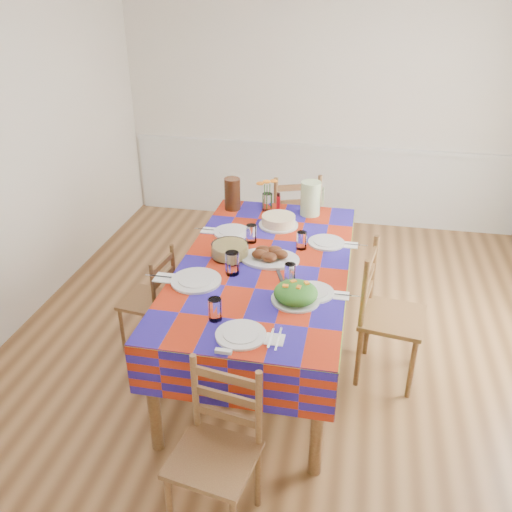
{
  "coord_description": "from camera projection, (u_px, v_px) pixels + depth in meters",
  "views": [
    {
      "loc": [
        0.44,
        -3.55,
        2.67
      ],
      "look_at": [
        -0.24,
        -0.15,
        0.84
      ],
      "focal_mm": 38.0,
      "sensor_mm": 36.0,
      "label": 1
    }
  ],
  "objects": [
    {
      "name": "hot_sauce",
      "position": [
        278.0,
        201.0,
        4.62
      ],
      "size": [
        0.04,
        0.04,
        0.15
      ],
      "primitive_type": "cylinder",
      "color": "red",
      "rests_on": "dining_table"
    },
    {
      "name": "dining_table",
      "position": [
        265.0,
        274.0,
        3.86
      ],
      "size": [
        1.17,
        2.18,
        0.85
      ],
      "color": "brown",
      "rests_on": "room"
    },
    {
      "name": "name_card",
      "position": [
        223.0,
        351.0,
        2.9
      ],
      "size": [
        0.09,
        0.03,
        0.02
      ],
      "primitive_type": "cube",
      "color": "silver",
      "rests_on": "dining_table"
    },
    {
      "name": "setting_left_near",
      "position": [
        208.0,
        274.0,
        3.59
      ],
      "size": [
        0.61,
        0.36,
        0.16
      ],
      "rotation": [
        0.0,
        0.0,
        1.57
      ],
      "color": "silver",
      "rests_on": "dining_table"
    },
    {
      "name": "green_pitcher",
      "position": [
        311.0,
        198.0,
        4.49
      ],
      "size": [
        0.17,
        0.17,
        0.29
      ],
      "primitive_type": "cylinder",
      "color": "#A2BF87",
      "rests_on": "dining_table"
    },
    {
      "name": "cake",
      "position": [
        279.0,
        221.0,
        4.33
      ],
      "size": [
        0.32,
        0.32,
        0.09
      ],
      "color": "silver",
      "rests_on": "dining_table"
    },
    {
      "name": "setting_right_far",
      "position": [
        318.0,
        242.0,
        4.03
      ],
      "size": [
        0.52,
        0.3,
        0.13
      ],
      "rotation": [
        0.0,
        0.0,
        -1.57
      ],
      "color": "silver",
      "rests_on": "dining_table"
    },
    {
      "name": "flower_vase",
      "position": [
        267.0,
        197.0,
        4.58
      ],
      "size": [
        0.18,
        0.15,
        0.29
      ],
      "color": "white",
      "rests_on": "dining_table"
    },
    {
      "name": "chair_far",
      "position": [
        293.0,
        225.0,
        5.16
      ],
      "size": [
        0.59,
        0.58,
        1.06
      ],
      "rotation": [
        0.0,
        0.0,
        3.5
      ],
      "color": "brown",
      "rests_on": "room"
    },
    {
      "name": "chair_near",
      "position": [
        217.0,
        453.0,
        2.79
      ],
      "size": [
        0.48,
        0.46,
        0.95
      ],
      "rotation": [
        0.0,
        0.0,
        -0.17
      ],
      "color": "brown",
      "rests_on": "room"
    },
    {
      "name": "salad_platter",
      "position": [
        296.0,
        294.0,
        3.35
      ],
      "size": [
        0.31,
        0.31,
        0.13
      ],
      "color": "silver",
      "rests_on": "dining_table"
    },
    {
      "name": "chair_right",
      "position": [
        386.0,
        316.0,
        3.83
      ],
      "size": [
        0.49,
        0.51,
        1.02
      ],
      "rotation": [
        0.0,
        0.0,
        1.42
      ],
      "color": "brown",
      "rests_on": "room"
    },
    {
      "name": "setting_right_near",
      "position": [
        306.0,
        285.0,
        3.48
      ],
      "size": [
        0.5,
        0.29,
        0.13
      ],
      "rotation": [
        0.0,
        0.0,
        -1.57
      ],
      "color": "silver",
      "rests_on": "dining_table"
    },
    {
      "name": "pasta_bowl",
      "position": [
        230.0,
        250.0,
        3.87
      ],
      "size": [
        0.27,
        0.27,
        0.1
      ],
      "color": "white",
      "rests_on": "dining_table"
    },
    {
      "name": "serving_utensils",
      "position": [
        283.0,
        273.0,
        3.66
      ],
      "size": [
        0.17,
        0.38,
        0.01
      ],
      "color": "black",
      "rests_on": "dining_table"
    },
    {
      "name": "setting_left_far",
      "position": [
        238.0,
        232.0,
        4.17
      ],
      "size": [
        0.53,
        0.31,
        0.14
      ],
      "rotation": [
        0.0,
        0.0,
        1.57
      ],
      "color": "silver",
      "rests_on": "dining_table"
    },
    {
      "name": "chair_left",
      "position": [
        152.0,
        301.0,
        4.16
      ],
      "size": [
        0.4,
        0.42,
        0.84
      ],
      "rotation": [
        0.0,
        0.0,
        -1.71
      ],
      "color": "brown",
      "rests_on": "room"
    },
    {
      "name": "wainscot",
      "position": [
        320.0,
        181.0,
        6.33
      ],
      "size": [
        4.41,
        0.06,
        0.92
      ],
      "color": "white",
      "rests_on": "room"
    },
    {
      "name": "room",
      "position": [
        294.0,
        184.0,
        3.77
      ],
      "size": [
        4.58,
        5.08,
        2.78
      ],
      "color": "brown",
      "rests_on": "ground"
    },
    {
      "name": "tea_pitcher",
      "position": [
        232.0,
        194.0,
        4.6
      ],
      "size": [
        0.14,
        0.14,
        0.27
      ],
      "primitive_type": "cylinder",
      "color": "black",
      "rests_on": "dining_table"
    },
    {
      "name": "meat_platter",
      "position": [
        269.0,
        256.0,
        3.83
      ],
      "size": [
        0.43,
        0.31,
        0.08
      ],
      "color": "silver",
      "rests_on": "dining_table"
    },
    {
      "name": "setting_near_head",
      "position": [
        232.0,
        325.0,
        3.08
      ],
      "size": [
        0.47,
        0.31,
        0.14
      ],
      "color": "silver",
      "rests_on": "dining_table"
    }
  ]
}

